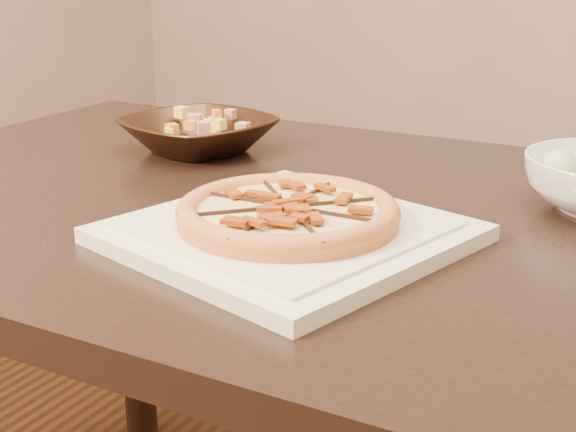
# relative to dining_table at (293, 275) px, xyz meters

# --- Properties ---
(dining_table) EXTENTS (1.35, 0.88, 0.75)m
(dining_table) POSITION_rel_dining_table_xyz_m (0.00, 0.00, 0.00)
(dining_table) COLOR black
(dining_table) RESTS_ON floor
(plate) EXTENTS (0.40, 0.40, 0.02)m
(plate) POSITION_rel_dining_table_xyz_m (0.07, -0.14, 0.12)
(plate) COLOR beige
(plate) RESTS_ON dining_table
(pizza) EXTENTS (0.24, 0.24, 0.03)m
(pizza) POSITION_rel_dining_table_xyz_m (0.07, -0.14, 0.14)
(pizza) COLOR #C37A4B
(pizza) RESTS_ON plate
(bronze_bowl) EXTENTS (0.27, 0.27, 0.05)m
(bronze_bowl) POSITION_rel_dining_table_xyz_m (-0.25, 0.15, 0.13)
(bronze_bowl) COLOR #3B2417
(bronze_bowl) RESTS_ON dining_table
(mixed_dish) EXTENTS (0.10, 0.10, 0.03)m
(mixed_dish) POSITION_rel_dining_table_xyz_m (-0.25, 0.15, 0.18)
(mixed_dish) COLOR tan
(mixed_dish) RESTS_ON bronze_bowl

